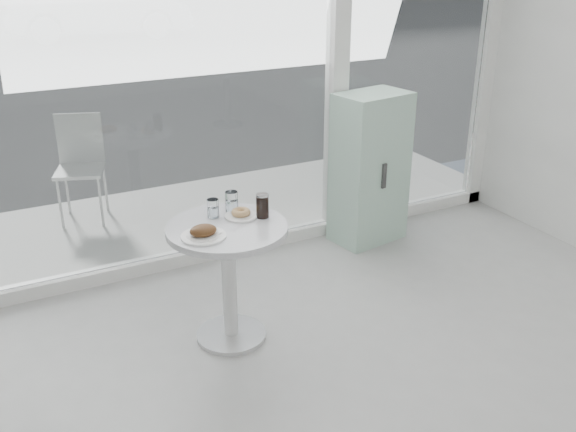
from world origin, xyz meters
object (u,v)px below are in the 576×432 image
cola_glass (262,206)px  car_silver (98,8)px  plate_donut (241,214)px  water_tumbler_b (232,203)px  mint_cabinet (370,169)px  plate_fritter (204,232)px  water_tumbler_a (213,209)px  main_table (228,259)px  patio_chair (80,161)px

cola_glass → car_silver: bearing=82.0°
plate_donut → water_tumbler_b: 0.12m
mint_cabinet → plate_fritter: bearing=-161.6°
mint_cabinet → water_tumbler_a: bearing=-166.3°
mint_cabinet → plate_fritter: (-1.75, -0.93, 0.18)m
plate_fritter → water_tumbler_a: water_tumbler_a is taller
main_table → cola_glass: 0.38m
patio_chair → car_silver: bearing=96.5°
patio_chair → plate_fritter: 2.38m
plate_donut → water_tumbler_a: water_tumbler_a is taller
main_table → plate_fritter: (-0.17, -0.08, 0.25)m
main_table → plate_donut: (0.12, 0.08, 0.24)m
mint_cabinet → cola_glass: size_ratio=8.32×
water_tumbler_a → main_table: bearing=-81.0°
patio_chair → water_tumbler_b: patio_chair is taller
patio_chair → water_tumbler_a: patio_chair is taller
main_table → water_tumbler_a: water_tumbler_a is taller
mint_cabinet → patio_chair: 2.47m
water_tumbler_a → cola_glass: size_ratio=0.78×
mint_cabinet → car_silver: car_silver is taller
mint_cabinet → patio_chair: size_ratio=1.36×
plate_fritter → water_tumbler_a: size_ratio=2.23×
car_silver → plate_donut: bearing=175.9°
patio_chair → plate_fritter: patio_chair is taller
water_tumbler_a → water_tumbler_b: size_ratio=0.90×
plate_donut → water_tumbler_b: (-0.01, 0.11, 0.04)m
car_silver → plate_fritter: size_ratio=17.37×
water_tumbler_b → water_tumbler_a: bearing=-165.2°
car_silver → water_tumbler_b: bearing=175.8°
patio_chair → plate_donut: size_ratio=4.56×
car_silver → water_tumbler_a: (-2.21, -13.68, 0.09)m
plate_fritter → main_table: bearing=25.6°
main_table → cola_glass: size_ratio=5.21×
mint_cabinet → cola_glass: bearing=-157.9°
water_tumbler_a → water_tumbler_b: (0.14, 0.04, 0.01)m
patio_chair → cola_glass: patio_chair is taller
mint_cabinet → water_tumbler_a: (-1.60, -0.69, 0.21)m
main_table → plate_donut: size_ratio=3.88×
main_table → water_tumbler_b: 0.35m
water_tumbler_b → cola_glass: size_ratio=0.86×
patio_chair → water_tumbler_a: 2.17m
main_table → water_tumbler_a: bearing=99.0°
main_table → plate_fritter: size_ratio=3.00×
patio_chair → water_tumbler_a: size_ratio=7.85×
water_tumbler_a → patio_chair: bearing=101.1°
plate_fritter → water_tumbler_b: (0.28, 0.27, 0.03)m
plate_fritter → water_tumbler_a: (0.15, 0.24, 0.02)m
water_tumbler_a → water_tumbler_b: water_tumbler_b is taller
mint_cabinet → water_tumbler_a: size_ratio=10.67×
water_tumbler_a → mint_cabinet: bearing=23.2°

